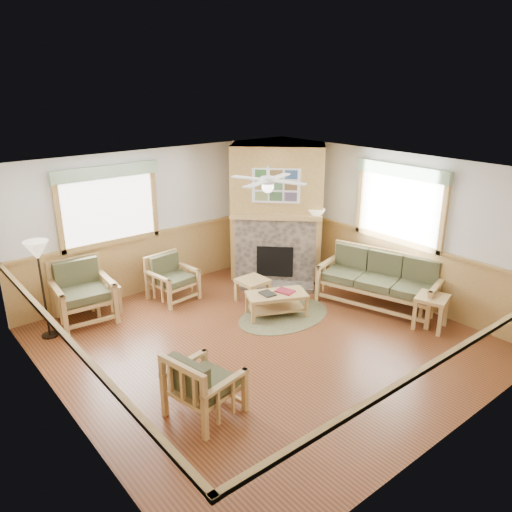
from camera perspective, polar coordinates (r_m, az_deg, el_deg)
floor at (r=7.95m, az=0.96°, el=-9.82°), size 6.00×6.00×0.01m
ceiling at (r=7.02m, az=1.08°, el=9.76°), size 6.00×6.00×0.01m
wall_back at (r=9.75m, az=-10.43°, el=4.16°), size 6.00×0.02×2.70m
wall_front at (r=5.63m, az=21.32°, el=-8.89°), size 6.00×0.02×2.70m
wall_left at (r=6.05m, az=-21.46°, el=-6.85°), size 0.02×6.00×2.70m
wall_right at (r=9.49m, az=15.05°, el=3.38°), size 0.02×6.00×2.70m
wainscot at (r=7.69m, az=0.98°, el=-6.23°), size 6.00×6.00×1.10m
fireplace at (r=10.13m, az=2.44°, el=5.07°), size 3.11×3.11×2.70m
window_back at (r=9.01m, az=-16.97°, el=10.06°), size 1.90×0.16×1.50m
window_right at (r=9.10m, az=16.58°, el=10.18°), size 0.16×1.90×1.50m
ceiling_fan at (r=7.44m, az=1.36°, el=10.02°), size 1.59×1.59×0.36m
sofa at (r=9.19m, az=13.86°, el=-2.81°), size 2.25×1.43×0.96m
armchair_back_left at (r=8.89m, az=-19.20°, el=-3.97°), size 0.99×0.99×1.02m
armchair_back_right at (r=9.35m, az=-9.51°, el=-2.53°), size 0.83×0.83×0.83m
armchair_left at (r=6.27m, az=-5.91°, el=-14.24°), size 0.90×0.90×0.85m
coffee_table at (r=8.71m, az=2.36°, el=-5.51°), size 1.14×0.89×0.41m
end_table_chairs at (r=9.14m, az=-16.78°, el=-4.75°), size 0.50×0.49×0.51m
end_table_sofa at (r=8.73m, az=19.33°, el=-6.07°), size 0.63×0.62×0.56m
footstool at (r=9.21m, az=-0.40°, el=-3.93°), size 0.51×0.51×0.44m
braided_rug at (r=8.76m, az=3.21°, el=-6.81°), size 2.07×2.07×0.01m
floor_lamp_left at (r=8.43m, az=-23.17°, el=-3.59°), size 0.38×0.38×1.61m
floor_lamp_right at (r=9.93m, az=6.74°, el=1.11°), size 0.44×0.44×1.53m
book_red at (r=8.67m, az=3.35°, el=-3.95°), size 0.29×0.35×0.03m
book_dark at (r=8.57m, az=1.32°, el=-4.24°), size 0.22×0.28×0.03m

